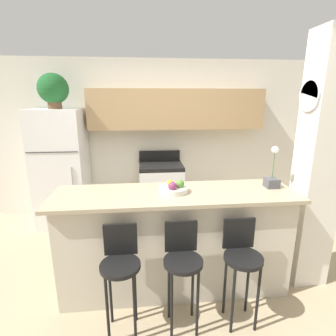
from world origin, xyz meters
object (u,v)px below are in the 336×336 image
Objects in this scene: stove_range at (161,190)px; refrigerator at (62,168)px; bar_stool_right at (242,258)px; potted_plant_on_fridge at (53,89)px; fruit_bowl at (174,188)px; bar_stool_mid at (182,262)px; bar_stool_left at (121,266)px; orchid_vase at (272,177)px.

refrigerator is at bearing -178.16° from stove_range.
bar_stool_right is 1.89× the size of potted_plant_on_fridge.
bar_stool_right is at bearing -46.31° from refrigerator.
bar_stool_mid is at bearing -88.29° from fruit_bowl.
stove_range is at bearing 77.34° from bar_stool_left.
potted_plant_on_fridge is at bearing 125.71° from bar_stool_mid.
bar_stool_right is (0.52, -2.21, 0.15)m from stove_range.
orchid_vase is (1.01, -1.67, 0.71)m from stove_range.
potted_plant_on_fridge is at bearing -178.17° from stove_range.
refrigerator reaches higher than fruit_bowl.
bar_stool_right is 0.87m from fruit_bowl.
fruit_bowl reaches higher than bar_stool_left.
potted_plant_on_fridge is 1.74× the size of fruit_bowl.
potted_plant_on_fridge is 3.15m from orchid_vase.
orchid_vase is at bearing -32.52° from potted_plant_on_fridge.
bar_stool_left is at bearing -64.24° from potted_plant_on_fridge.
refrigerator is 2.67m from bar_stool_mid.
potted_plant_on_fridge is at bearing 133.69° from bar_stool_right.
fruit_bowl is at bearing -47.26° from potted_plant_on_fridge.
bar_stool_mid is at bearing -151.75° from orchid_vase.
orchid_vase is (0.48, 0.53, 0.55)m from bar_stool_right.
potted_plant_on_fridge is (-0.00, 0.00, 1.16)m from refrigerator.
refrigerator reaches higher than bar_stool_right.
potted_plant_on_fridge is (-1.54, -0.05, 1.60)m from stove_range.
fruit_bowl reaches higher than bar_stool_right.
bar_stool_left is 1.89× the size of potted_plant_on_fridge.
bar_stool_left is 0.51m from bar_stool_mid.
stove_range is at bearing 103.35° from bar_stool_right.
bar_stool_mid is 0.69m from fruit_bowl.
bar_stool_mid is (1.55, -2.16, -0.28)m from refrigerator.
fruit_bowl is (-0.01, 0.49, 0.48)m from bar_stool_mid.
bar_stool_mid is 1.26m from orchid_vase.
bar_stool_right is at bearing -43.35° from fruit_bowl.
orchid_vase reaches higher than bar_stool_left.
refrigerator is 3.59× the size of potted_plant_on_fridge.
bar_stool_right is at bearing -76.65° from stove_range.
refrigerator is 1.67× the size of stove_range.
stove_range is at bearing 121.10° from orchid_vase.
bar_stool_right is at bearing -132.22° from orchid_vase.
stove_range is at bearing 1.84° from refrigerator.
bar_stool_right is at bearing 0.00° from bar_stool_left.
orchid_vase is (0.99, 0.53, 0.55)m from bar_stool_mid.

